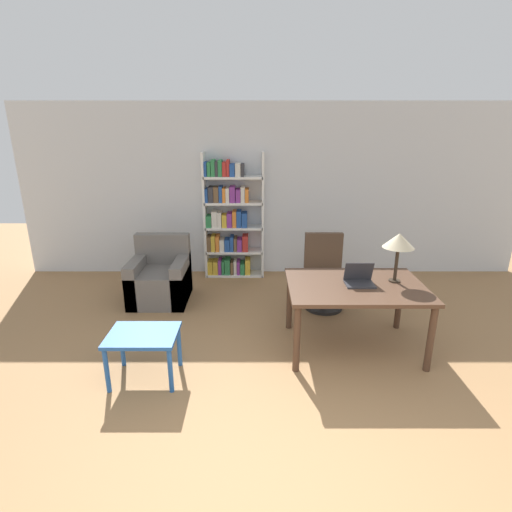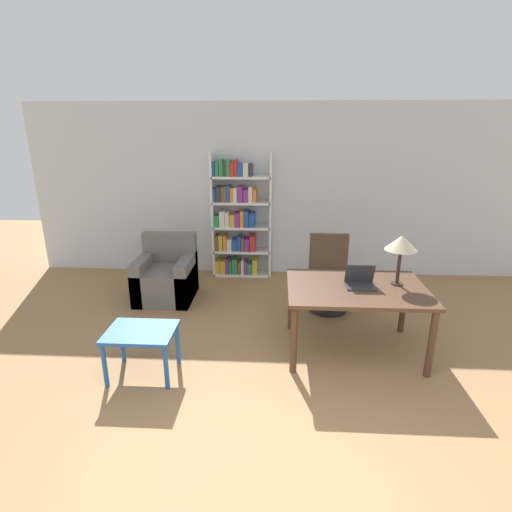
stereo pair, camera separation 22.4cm
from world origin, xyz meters
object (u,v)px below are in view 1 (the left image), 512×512
Objects in this scene: desk at (356,292)px; laptop at (360,280)px; office_chair at (325,275)px; bookshelf at (230,221)px; side_table_blue at (144,340)px; armchair at (161,279)px; table_lamp at (399,242)px.

laptop reaches higher than desk.
office_chair is 0.50× the size of bookshelf.
side_table_blue is at bearing -140.04° from office_chair.
office_chair reaches higher than side_table_blue.
armchair is at bearing 151.84° from desk.
table_lamp is 2.76m from side_table_blue.
desk is at bearing -168.38° from table_lamp.
table_lamp is at bearing -48.61° from bookshelf.
bookshelf is at bearing 138.63° from office_chair.
armchair is at bearing -133.25° from bookshelf.
table_lamp is 3.20m from armchair.
desk is 1.12m from office_chair.
armchair is at bearing 152.38° from laptop.
office_chair is 1.11× the size of armchair.
bookshelf is (-1.91, 2.17, -0.29)m from table_lamp.
table_lamp reaches higher than armchair.
bookshelf is at bearing 46.75° from armchair.
desk is 0.15m from laptop.
desk is 2.21× the size of side_table_blue.
bookshelf is (-1.33, 1.17, 0.46)m from office_chair.
desk is 2.71m from bookshelf.
side_table_blue is (-2.16, -0.58, -0.39)m from laptop.
armchair is at bearing 157.15° from table_lamp.
laptop is at bearing 19.19° from desk.
office_chair reaches higher than armchair.
side_table_blue is 0.33× the size of bookshelf.
armchair is (-2.43, 1.27, -0.50)m from laptop.
bookshelf reaches higher than table_lamp.
desk reaches higher than side_table_blue.
table_lamp is (0.40, 0.08, 0.39)m from laptop.
laptop is 0.34× the size of armchair.
desk is 4.77× the size of laptop.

